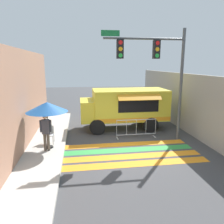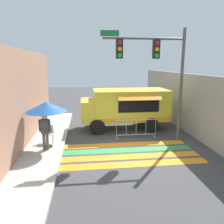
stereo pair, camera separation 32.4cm
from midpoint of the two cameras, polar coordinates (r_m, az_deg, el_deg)
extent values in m
plane|color=#424244|center=(10.66, 3.26, -9.98)|extent=(60.00, 60.00, 0.00)
cube|color=#B7B5AD|center=(10.90, -25.10, -10.27)|extent=(4.40, 16.00, 0.14)
cube|color=tan|center=(10.20, -24.75, 1.74)|extent=(0.25, 16.00, 4.74)
cube|color=#A39E93|center=(14.31, 17.74, 2.55)|extent=(0.20, 16.00, 3.50)
cube|color=orange|center=(9.35, 5.13, -13.33)|extent=(6.40, 0.56, 0.01)
cube|color=orange|center=(10.02, 4.09, -11.48)|extent=(6.40, 0.56, 0.01)
cube|color=green|center=(10.71, 3.20, -9.85)|extent=(6.40, 0.56, 0.01)
cube|color=orange|center=(11.40, 2.42, -8.42)|extent=(6.40, 0.56, 0.01)
cube|color=yellow|center=(13.86, 3.95, 2.08)|extent=(4.57, 2.31, 1.85)
cube|color=yellow|center=(13.62, -5.50, 0.57)|extent=(1.61, 2.12, 1.25)
cube|color=#1E232D|center=(13.54, -8.73, 1.77)|extent=(0.06, 1.85, 0.48)
cube|color=black|center=(12.79, 6.26, 1.78)|extent=(2.42, 0.03, 0.83)
cube|color=orange|center=(12.51, 6.55, 3.85)|extent=(2.52, 0.43, 0.31)
cube|color=orange|center=(12.92, 5.00, -2.10)|extent=(4.57, 0.01, 0.24)
cylinder|color=black|center=(12.80, -4.56, -3.94)|extent=(0.92, 0.22, 0.92)
cylinder|color=black|center=(14.84, -5.14, -1.64)|extent=(0.92, 0.22, 0.92)
cylinder|color=black|center=(13.39, 9.36, -3.32)|extent=(0.92, 0.22, 0.92)
cylinder|color=black|center=(15.36, 6.96, -1.20)|extent=(0.92, 0.22, 0.92)
cylinder|color=#515456|center=(12.11, 16.79, 6.46)|extent=(0.16, 0.16, 5.82)
cylinder|color=#515456|center=(11.39, 7.67, 18.46)|extent=(4.11, 0.11, 0.11)
cube|color=black|center=(11.51, 10.70, 15.75)|extent=(0.32, 0.28, 0.90)
cylinder|color=red|center=(11.40, 11.01, 17.29)|extent=(0.20, 0.02, 0.20)
cylinder|color=#F2A519|center=(11.37, 10.94, 15.78)|extent=(0.20, 0.02, 0.20)
cylinder|color=green|center=(11.36, 10.88, 14.27)|extent=(0.20, 0.02, 0.20)
cube|color=black|center=(11.05, 1.23, 16.10)|extent=(0.32, 0.28, 0.90)
cylinder|color=red|center=(10.94, 1.37, 17.72)|extent=(0.20, 0.02, 0.20)
cylinder|color=#F2A519|center=(10.91, 1.36, 16.15)|extent=(0.20, 0.02, 0.20)
cylinder|color=green|center=(10.90, 1.35, 14.57)|extent=(0.20, 0.02, 0.20)
cube|color=#197238|center=(11.06, -1.33, 19.90)|extent=(0.90, 0.02, 0.28)
cylinder|color=black|center=(11.04, -16.83, -8.74)|extent=(0.36, 0.36, 0.06)
cylinder|color=#B2B2B7|center=(10.71, -17.20, -3.35)|extent=(0.04, 0.04, 2.22)
cone|color=#1E59A5|center=(10.51, -17.50, 1.26)|extent=(1.90, 1.90, 0.46)
cylinder|color=#4C4C51|center=(11.38, -18.18, -7.21)|extent=(0.02, 0.02, 0.43)
cylinder|color=#4C4C51|center=(11.31, -15.96, -7.18)|extent=(0.02, 0.02, 0.43)
cylinder|color=#4C4C51|center=(11.79, -17.83, -6.49)|extent=(0.02, 0.02, 0.43)
cylinder|color=#4C4C51|center=(11.72, -15.69, -6.46)|extent=(0.02, 0.02, 0.43)
cube|color=beige|center=(11.48, -16.99, -5.75)|extent=(0.46, 0.46, 0.03)
cube|color=beige|center=(11.62, -16.90, -4.40)|extent=(0.46, 0.03, 0.41)
cylinder|color=brown|center=(10.61, -17.93, -7.51)|extent=(0.13, 0.13, 0.81)
cylinder|color=brown|center=(10.59, -17.12, -7.50)|extent=(0.13, 0.13, 0.81)
cube|color=#3F3F47|center=(10.38, -17.79, -3.68)|extent=(0.34, 0.20, 0.66)
cylinder|color=#3F3F47|center=(10.41, -19.00, -3.53)|extent=(0.09, 0.09, 0.56)
cylinder|color=#3F3F47|center=(10.33, -16.60, -3.48)|extent=(0.09, 0.09, 0.56)
sphere|color=tan|center=(10.26, -17.97, -1.14)|extent=(0.23, 0.23, 0.23)
cylinder|color=#B7BABF|center=(12.15, 5.66, -2.03)|extent=(2.24, 0.04, 0.04)
cylinder|color=#B7BABF|center=(12.39, 5.58, -5.83)|extent=(2.24, 0.04, 0.04)
cylinder|color=#B7BABF|center=(12.04, 0.44, -4.19)|extent=(0.02, 0.02, 0.85)
cylinder|color=#B7BABF|center=(12.14, 3.05, -4.07)|extent=(0.02, 0.02, 0.85)
cylinder|color=#B7BABF|center=(12.26, 5.62, -3.95)|extent=(0.02, 0.02, 0.85)
cylinder|color=#B7BABF|center=(12.40, 8.13, -3.82)|extent=(0.02, 0.02, 0.85)
cylinder|color=#B7BABF|center=(12.57, 10.58, -3.69)|extent=(0.02, 0.02, 0.85)
cube|color=#B7BABF|center=(12.24, 0.67, -6.87)|extent=(0.06, 0.44, 0.03)
cube|color=#B7BABF|center=(12.73, 10.26, -6.29)|extent=(0.06, 0.44, 0.03)
camera|label=1|loc=(0.16, -90.75, -0.16)|focal=35.00mm
camera|label=2|loc=(0.16, 89.25, 0.16)|focal=35.00mm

